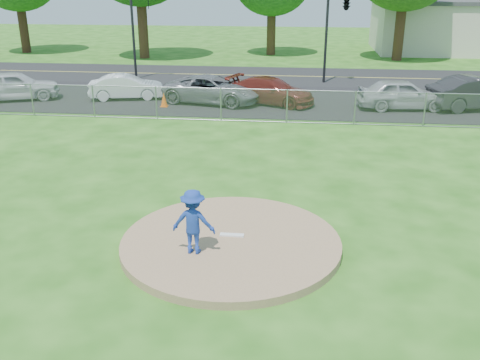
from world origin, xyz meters
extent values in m
plane|color=#205813|center=(0.00, 10.00, 0.00)|extent=(120.00, 120.00, 0.00)
cylinder|color=#926F50|center=(0.00, 0.00, 0.10)|extent=(5.40, 5.40, 0.20)
cube|color=white|center=(0.00, 0.20, 0.22)|extent=(0.60, 0.15, 0.04)
cube|color=gray|center=(0.00, 12.00, 0.75)|extent=(40.00, 0.06, 1.50)
cube|color=black|center=(0.00, 16.50, 0.01)|extent=(50.00, 8.00, 0.01)
cube|color=black|center=(0.00, 24.00, 0.00)|extent=(60.00, 7.00, 0.01)
cube|color=beige|center=(16.00, 38.00, 2.00)|extent=(16.00, 9.00, 4.00)
cube|color=#3F3F42|center=(16.00, 38.00, 4.15)|extent=(16.40, 9.40, 0.30)
cylinder|color=#331D12|center=(-22.00, 33.00, 2.10)|extent=(0.74, 0.74, 4.20)
cylinder|color=#3B2515|center=(-11.00, 31.00, 2.45)|extent=(0.78, 0.78, 4.90)
cylinder|color=#3B2515|center=(-1.00, 34.00, 1.92)|extent=(0.72, 0.72, 3.85)
cylinder|color=#3A2315|center=(9.00, 32.00, 2.27)|extent=(0.76, 0.76, 4.55)
cylinder|color=black|center=(-9.00, 22.00, 2.80)|extent=(0.16, 0.16, 5.60)
imported|color=black|center=(-7.92, 22.00, 4.80)|extent=(0.16, 0.20, 1.00)
cylinder|color=black|center=(3.00, 22.00, 2.80)|extent=(0.16, 0.16, 5.60)
imported|color=black|center=(4.08, 22.00, 4.80)|extent=(0.53, 2.48, 1.00)
imported|color=#1B3897|center=(-0.78, -0.71, 0.98)|extent=(1.04, 0.63, 1.56)
cone|color=#FD650D|center=(-5.28, 14.46, 0.36)|extent=(0.36, 0.36, 0.71)
imported|color=silver|center=(-13.53, 15.14, 0.77)|extent=(4.84, 3.34, 1.53)
imported|color=white|center=(-7.71, 16.04, 0.66)|extent=(4.13, 2.24, 1.29)
imported|color=slate|center=(-2.97, 15.61, 0.71)|extent=(5.44, 3.37, 1.40)
imported|color=maroon|center=(0.06, 15.74, 0.68)|extent=(4.99, 3.49, 1.34)
imported|color=#AFB2B4|center=(6.61, 15.32, 0.75)|extent=(4.51, 2.18, 1.48)
imported|color=#262629|center=(10.32, 15.68, 0.82)|extent=(5.21, 3.05, 1.62)
camera|label=1|loc=(1.53, -11.62, 6.28)|focal=40.00mm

